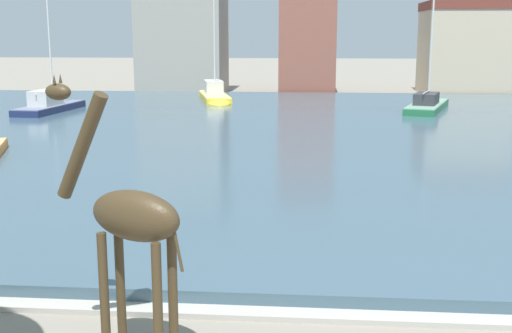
{
  "coord_description": "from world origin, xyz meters",
  "views": [
    {
      "loc": [
        -0.07,
        -6.27,
        5.54
      ],
      "look_at": [
        -1.48,
        10.12,
        2.2
      ],
      "focal_mm": 45.8,
      "sensor_mm": 36.0,
      "label": 1
    }
  ],
  "objects_px": {
    "sailboat_navy": "(53,107)",
    "sailboat_green": "(428,107)",
    "giraffe_statue": "(129,220)",
    "sailboat_yellow": "(215,97)"
  },
  "relations": [
    {
      "from": "sailboat_navy",
      "to": "sailboat_green",
      "type": "distance_m",
      "value": 26.04
    },
    {
      "from": "giraffe_statue",
      "to": "sailboat_yellow",
      "type": "xyz_separation_m",
      "value": [
        -4.69,
        41.28,
        -1.88
      ]
    },
    {
      "from": "sailboat_green",
      "to": "sailboat_navy",
      "type": "bearing_deg",
      "value": -173.13
    },
    {
      "from": "sailboat_navy",
      "to": "sailboat_green",
      "type": "relative_size",
      "value": 0.98
    },
    {
      "from": "sailboat_yellow",
      "to": "sailboat_green",
      "type": "bearing_deg",
      "value": -17.83
    },
    {
      "from": "sailboat_navy",
      "to": "sailboat_green",
      "type": "height_order",
      "value": "sailboat_navy"
    },
    {
      "from": "sailboat_yellow",
      "to": "giraffe_statue",
      "type": "bearing_deg",
      "value": -83.51
    },
    {
      "from": "sailboat_green",
      "to": "sailboat_yellow",
      "type": "bearing_deg",
      "value": 162.17
    },
    {
      "from": "giraffe_statue",
      "to": "sailboat_yellow",
      "type": "bearing_deg",
      "value": 96.49
    },
    {
      "from": "sailboat_navy",
      "to": "sailboat_yellow",
      "type": "bearing_deg",
      "value": 39.4
    }
  ]
}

